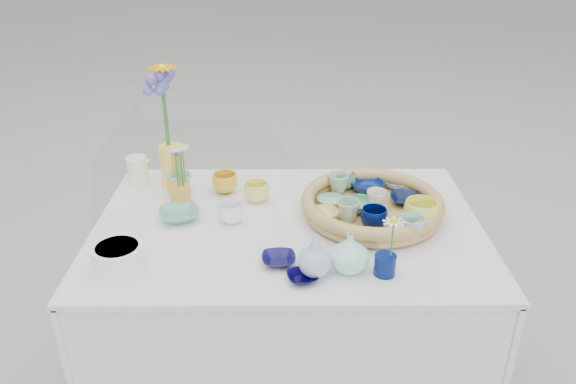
{
  "coord_description": "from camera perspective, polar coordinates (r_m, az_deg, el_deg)",
  "views": [
    {
      "loc": [
        -0.01,
        -1.6,
        1.68
      ],
      "look_at": [
        0.0,
        0.02,
        0.87
      ],
      "focal_mm": 35.0,
      "sensor_mm": 36.0,
      "label": 1
    }
  ],
  "objects": [
    {
      "name": "loose_ceramic_4",
      "position": [
        1.64,
        -0.95,
        -6.88
      ],
      "size": [
        0.1,
        0.1,
        0.02
      ],
      "primitive_type": "imported",
      "rotation": [
        0.0,
        0.0,
        0.06
      ],
      "color": "#0E0B3D",
      "rests_on": "display_table"
    },
    {
      "name": "loose_ceramic_3",
      "position": [
        1.85,
        -5.83,
        -2.11
      ],
      "size": [
        0.09,
        0.09,
        0.07
      ],
      "primitive_type": "imported",
      "rotation": [
        0.0,
        0.0,
        0.09
      ],
      "color": "white",
      "rests_on": "display_table"
    },
    {
      "name": "tray_ceramic_2",
      "position": [
        1.82,
        13.33,
        -2.15
      ],
      "size": [
        0.12,
        0.12,
        0.09
      ],
      "primitive_type": "imported",
      "rotation": [
        0.0,
        0.0,
        0.06
      ],
      "color": "#E6EC4A",
      "rests_on": "wicker_tray"
    },
    {
      "name": "white_pitcher",
      "position": [
        2.17,
        -15.04,
        2.15
      ],
      "size": [
        0.11,
        0.08,
        0.1
      ],
      "primitive_type": null,
      "rotation": [
        0.0,
        0.0,
        -0.06
      ],
      "color": "silver",
      "rests_on": "display_table"
    },
    {
      "name": "fluted_bowl",
      "position": [
        1.67,
        -16.85,
        -6.4
      ],
      "size": [
        0.15,
        0.15,
        0.08
      ],
      "primitive_type": null,
      "rotation": [
        0.0,
        0.0,
        -0.07
      ],
      "color": "white",
      "rests_on": "display_table"
    },
    {
      "name": "loose_ceramic_0",
      "position": [
        2.04,
        -6.41,
        0.93
      ],
      "size": [
        0.09,
        0.09,
        0.07
      ],
      "primitive_type": "imported",
      "rotation": [
        0.0,
        0.0,
        0.03
      ],
      "color": "gold",
      "rests_on": "display_table"
    },
    {
      "name": "tall_vase_yellow",
      "position": [
        2.1,
        -11.7,
        2.62
      ],
      "size": [
        0.1,
        0.1,
        0.16
      ],
      "primitive_type": "cylinder",
      "rotation": [
        0.0,
        0.0,
        0.25
      ],
      "color": "yellow",
      "rests_on": "display_table"
    },
    {
      "name": "daisy_cup",
      "position": [
        1.97,
        -10.84,
        -0.36
      ],
      "size": [
        0.09,
        0.09,
        0.08
      ],
      "primitive_type": "cylinder",
      "rotation": [
        0.0,
        0.0,
        -0.28
      ],
      "color": "gold",
      "rests_on": "display_table"
    },
    {
      "name": "loose_ceramic_1",
      "position": [
        1.97,
        -3.2,
        0.03
      ],
      "size": [
        0.1,
        0.1,
        0.07
      ],
      "primitive_type": "imported",
      "rotation": [
        0.0,
        0.0,
        -0.22
      ],
      "color": "#E7E35B",
      "rests_on": "display_table"
    },
    {
      "name": "single_daisy",
      "position": [
        1.56,
        10.53,
        -4.74
      ],
      "size": [
        0.08,
        0.08,
        0.13
      ],
      "primitive_type": null,
      "rotation": [
        0.0,
        0.0,
        0.23
      ],
      "color": "white",
      "rests_on": "bud_vase_cobalt"
    },
    {
      "name": "bud_vase_seafoam",
      "position": [
        1.6,
        6.26,
        -6.09
      ],
      "size": [
        0.14,
        0.14,
        0.12
      ],
      "primitive_type": "imported",
      "rotation": [
        0.0,
        0.0,
        -0.33
      ],
      "color": "#A1E8D4",
      "rests_on": "display_table"
    },
    {
      "name": "tray_ceramic_10",
      "position": [
        1.83,
        3.76,
        -2.3
      ],
      "size": [
        0.12,
        0.12,
        0.03
      ],
      "primitive_type": "imported",
      "rotation": [
        0.0,
        0.0,
        -0.43
      ],
      "color": "#E8D76E",
      "rests_on": "wicker_tray"
    },
    {
      "name": "daisy_posy",
      "position": [
        1.93,
        -10.89,
        2.55
      ],
      "size": [
        0.1,
        0.1,
        0.14
      ],
      "primitive_type": null,
      "rotation": [
        0.0,
        0.0,
        0.43
      ],
      "color": "silver",
      "rests_on": "daisy_cup"
    },
    {
      "name": "tray_ceramic_6",
      "position": [
        2.0,
        5.14,
        0.9
      ],
      "size": [
        0.1,
        0.1,
        0.07
      ],
      "primitive_type": "imported",
      "rotation": [
        0.0,
        0.0,
        0.32
      ],
      "color": "#96C1AD",
      "rests_on": "wicker_tray"
    },
    {
      "name": "tray_ceramic_7",
      "position": [
        1.91,
        8.95,
        -0.73
      ],
      "size": [
        0.08,
        0.08,
        0.06
      ],
      "primitive_type": "imported",
      "rotation": [
        0.0,
        0.0,
        -0.15
      ],
      "color": "silver",
      "rests_on": "wicker_tray"
    },
    {
      "name": "tray_ceramic_9",
      "position": [
        1.79,
        8.72,
        -2.64
      ],
      "size": [
        0.1,
        0.1,
        0.07
      ],
      "primitive_type": "imported",
      "rotation": [
        0.0,
        0.0,
        -0.16
      ],
      "color": "#000A3C",
      "rests_on": "wicker_tray"
    },
    {
      "name": "wicker_tray",
      "position": [
        1.89,
        8.51,
        -1.37
      ],
      "size": [
        0.47,
        0.47,
        0.08
      ],
      "primitive_type": null,
      "color": "#9C7D4C",
      "rests_on": "display_table"
    },
    {
      "name": "hydrangea",
      "position": [
        2.04,
        -12.45,
        7.69
      ],
      "size": [
        0.11,
        0.11,
        0.32
      ],
      "primitive_type": null,
      "rotation": [
        0.0,
        0.0,
        -0.29
      ],
      "color": "#5B56C0",
      "rests_on": "tall_vase_yellow"
    },
    {
      "name": "bud_vase_cobalt",
      "position": [
        1.61,
        9.82,
        -7.3
      ],
      "size": [
        0.08,
        0.08,
        0.06
      ],
      "primitive_type": "cylinder",
      "rotation": [
        0.0,
        0.0,
        0.33
      ],
      "color": "#031350",
      "rests_on": "display_table"
    },
    {
      "name": "gerbera",
      "position": [
        2.04,
        -12.31,
        8.39
      ],
      "size": [
        0.13,
        0.13,
        0.3
      ],
      "primitive_type": null,
      "rotation": [
        0.0,
        0.0,
        0.19
      ],
      "color": "#FB9600",
      "rests_on": "tall_vase_yellow"
    },
    {
      "name": "tray_ceramic_1",
      "position": [
        1.97,
        11.88,
        -0.75
      ],
      "size": [
        0.11,
        0.11,
        0.03
      ],
      "primitive_type": "imported",
      "rotation": [
        0.0,
        0.0,
        -0.04
      ],
      "color": "#030E32",
      "rests_on": "wicker_tray"
    },
    {
      "name": "loose_ceramic_6",
      "position": [
        1.57,
        1.48,
        -8.65
      ],
      "size": [
        0.1,
        0.1,
        0.02
      ],
      "primitive_type": "imported",
      "rotation": [
        0.0,
        0.0,
        0.24
      ],
      "color": "#060233",
      "rests_on": "display_table"
    },
    {
      "name": "loose_ceramic_5",
      "position": [
        2.06,
        -10.88,
        0.85
      ],
      "size": [
        0.08,
        0.08,
        0.08
      ],
      "primitive_type": "imported",
      "rotation": [
        0.0,
        0.0,
        -0.01
      ],
      "color": "#88C3A7",
      "rests_on": "display_table"
    },
    {
      "name": "tray_ceramic_8",
      "position": [
        2.07,
        10.91,
        0.8
      ],
      "size": [
        0.09,
        0.09,
        0.03
      ],
      "primitive_type": "imported",
      "rotation": [
        0.0,
        0.0,
        0.11
      ],
      "color": "#7EABE8",
      "rests_on": "wicker_tray"
    },
    {
      "name": "tray_ceramic_5",
      "position": [
        1.91,
        4.33,
        -1.01
      ],
      "size": [
        0.12,
        0.12,
        0.03
      ],
      "primitive_type": "imported",
      "rotation": [
        0.0,
        0.0,
        0.42
      ],
      "color": "#90BEAE",
      "rests_on": "wicker_tray"
    },
    {
      "name": "tray_ceramic_4",
      "position": [
        1.82,
        6.15,
        -1.9
      ],
      "size": [
        0.1,
        0.1,
        0.07
      ],
      "primitive_type": "imported",
      "rotation": [
        0.0,
        0.0,
        -0.42
      ],
      "color": "#9AB89B",
      "rests_on": "wicker_tray"
    },
    {
      "name": "tray_ceramic_12",
      "position": [
        2.04,
        5.89,
        1.2
      ],
      "size": [
        0.09,
        0.09,
        0.06
      ],
      "primitive_type": "imported",
      "rotation": [
        0.0,
        0.0,
        -0.36
      ],
      "color": "#489161",
      "rests_on": "wicker_tray"
    },
    {
      "name": "tray_ceramic_3",
      "position": [
        1.89,
        7.45,
        -1.38
      ],
      "size": [
        0.13,
        0.13,
        0.03
      ],
      "primitive_type": "imported",
      "rotation": [
        0.0,
        0.0,
        0.26
      ],
      "color": "#46A66E",
      "rests_on": "wicker_tray"
    },
    {
      "name": "tray_ceramic_0",
      "position": [
        2.02,
        8.08,
        0.54
      ],
      "size": [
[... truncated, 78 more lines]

